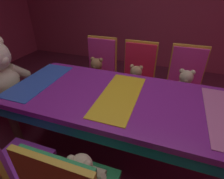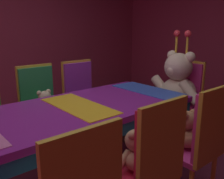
{
  "view_description": "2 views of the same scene",
  "coord_description": "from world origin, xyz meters",
  "px_view_note": "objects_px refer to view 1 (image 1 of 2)",
  "views": [
    {
      "loc": [
        -1.26,
        -0.37,
        1.59
      ],
      "look_at": [
        -0.1,
        0.03,
        0.86
      ],
      "focal_mm": 28.52,
      "sensor_mm": 36.0,
      "label": 1
    },
    {
      "loc": [
        1.74,
        -1.11,
        1.4
      ],
      "look_at": [
        -0.05,
        0.41,
        0.81
      ],
      "focal_mm": 40.87,
      "sensor_mm": 36.0,
      "label": 2
    }
  ],
  "objects_px": {
    "teddy_right_0": "(185,84)",
    "chair_right_0": "(185,78)",
    "chair_right_2": "(101,66)",
    "banquet_table": "(119,104)",
    "king_teddy_bear": "(0,73)",
    "teddy_left_1": "(83,174)",
    "teddy_right_1": "(135,78)",
    "chair_right_1": "(138,73)",
    "teddy_right_2": "(97,71)"
  },
  "relations": [
    {
      "from": "teddy_right_2",
      "to": "king_teddy_bear",
      "type": "height_order",
      "value": "king_teddy_bear"
    },
    {
      "from": "chair_right_0",
      "to": "teddy_right_1",
      "type": "bearing_deg",
      "value": -73.05
    },
    {
      "from": "teddy_right_0",
      "to": "chair_right_1",
      "type": "bearing_deg",
      "value": -101.45
    },
    {
      "from": "banquet_table",
      "to": "chair_right_1",
      "type": "relative_size",
      "value": 2.05
    },
    {
      "from": "teddy_right_1",
      "to": "teddy_right_2",
      "type": "relative_size",
      "value": 0.94
    },
    {
      "from": "banquet_table",
      "to": "teddy_left_1",
      "type": "xyz_separation_m",
      "value": [
        -0.68,
        0.02,
        -0.07
      ]
    },
    {
      "from": "teddy_right_2",
      "to": "teddy_right_1",
      "type": "bearing_deg",
      "value": 86.97
    },
    {
      "from": "banquet_table",
      "to": "teddy_right_1",
      "type": "height_order",
      "value": "teddy_right_1"
    },
    {
      "from": "banquet_table",
      "to": "teddy_right_1",
      "type": "xyz_separation_m",
      "value": [
        0.67,
        0.0,
        -0.07
      ]
    },
    {
      "from": "teddy_right_0",
      "to": "chair_right_0",
      "type": "bearing_deg",
      "value": -180.0
    },
    {
      "from": "teddy_right_0",
      "to": "chair_right_2",
      "type": "relative_size",
      "value": 0.33
    },
    {
      "from": "banquet_table",
      "to": "chair_right_0",
      "type": "distance_m",
      "value": 1.02
    },
    {
      "from": "teddy_right_0",
      "to": "king_teddy_bear",
      "type": "relative_size",
      "value": 0.37
    },
    {
      "from": "chair_right_0",
      "to": "teddy_right_1",
      "type": "xyz_separation_m",
      "value": [
        -0.17,
        0.57,
        -0.01
      ]
    },
    {
      "from": "teddy_right_1",
      "to": "teddy_left_1",
      "type": "bearing_deg",
      "value": -0.74
    },
    {
      "from": "king_teddy_bear",
      "to": "chair_right_2",
      "type": "bearing_deg",
      "value": 44.98
    },
    {
      "from": "teddy_left_1",
      "to": "king_teddy_bear",
      "type": "xyz_separation_m",
      "value": [
        0.68,
        1.35,
        0.16
      ]
    },
    {
      "from": "banquet_table",
      "to": "teddy_left_1",
      "type": "bearing_deg",
      "value": 178.19
    },
    {
      "from": "teddy_right_1",
      "to": "chair_right_2",
      "type": "relative_size",
      "value": 0.31
    },
    {
      "from": "teddy_left_1",
      "to": "chair_right_2",
      "type": "bearing_deg",
      "value": 18.57
    },
    {
      "from": "teddy_right_0",
      "to": "king_teddy_bear",
      "type": "xyz_separation_m",
      "value": [
        -0.7,
        1.94,
        0.15
      ]
    },
    {
      "from": "chair_right_1",
      "to": "chair_right_2",
      "type": "relative_size",
      "value": 1.0
    },
    {
      "from": "teddy_left_1",
      "to": "chair_right_0",
      "type": "bearing_deg",
      "value": -21.12
    },
    {
      "from": "teddy_right_2",
      "to": "king_teddy_bear",
      "type": "bearing_deg",
      "value": -50.43
    },
    {
      "from": "teddy_right_1",
      "to": "king_teddy_bear",
      "type": "bearing_deg",
      "value": -64.05
    },
    {
      "from": "chair_right_1",
      "to": "teddy_right_0",
      "type": "bearing_deg",
      "value": 78.55
    },
    {
      "from": "teddy_right_1",
      "to": "teddy_right_2",
      "type": "distance_m",
      "value": 0.53
    },
    {
      "from": "chair_right_1",
      "to": "teddy_right_1",
      "type": "bearing_deg",
      "value": -0.0
    },
    {
      "from": "teddy_right_1",
      "to": "king_teddy_bear",
      "type": "relative_size",
      "value": 0.35
    },
    {
      "from": "teddy_left_1",
      "to": "teddy_right_2",
      "type": "height_order",
      "value": "teddy_right_2"
    },
    {
      "from": "chair_right_0",
      "to": "teddy_right_0",
      "type": "xyz_separation_m",
      "value": [
        -0.15,
        -0.0,
        -0.01
      ]
    },
    {
      "from": "teddy_left_1",
      "to": "teddy_right_1",
      "type": "bearing_deg",
      "value": -0.74
    },
    {
      "from": "chair_right_1",
      "to": "chair_right_2",
      "type": "height_order",
      "value": "same"
    },
    {
      "from": "teddy_right_0",
      "to": "teddy_right_2",
      "type": "bearing_deg",
      "value": -89.97
    },
    {
      "from": "teddy_left_1",
      "to": "chair_right_2",
      "type": "distance_m",
      "value": 1.61
    },
    {
      "from": "teddy_right_0",
      "to": "chair_right_1",
      "type": "distance_m",
      "value": 0.58
    },
    {
      "from": "teddy_left_1",
      "to": "teddy_right_0",
      "type": "bearing_deg",
      "value": -23.13
    },
    {
      "from": "teddy_right_2",
      "to": "teddy_left_1",
      "type": "bearing_deg",
      "value": 20.38
    },
    {
      "from": "teddy_left_1",
      "to": "teddy_right_0",
      "type": "distance_m",
      "value": 1.5
    },
    {
      "from": "teddy_right_0",
      "to": "chair_right_1",
      "type": "height_order",
      "value": "chair_right_1"
    },
    {
      "from": "teddy_right_1",
      "to": "chair_right_2",
      "type": "bearing_deg",
      "value": -108.15
    },
    {
      "from": "chair_right_1",
      "to": "chair_right_2",
      "type": "bearing_deg",
      "value": -93.17
    },
    {
      "from": "chair_right_1",
      "to": "chair_right_2",
      "type": "xyz_separation_m",
      "value": [
        0.03,
        0.53,
        0.0
      ]
    },
    {
      "from": "teddy_right_0",
      "to": "chair_right_1",
      "type": "relative_size",
      "value": 0.33
    },
    {
      "from": "teddy_right_2",
      "to": "chair_right_1",
      "type": "bearing_deg",
      "value": 102.38
    },
    {
      "from": "chair_right_1",
      "to": "teddy_left_1",
      "type": "bearing_deg",
      "value": -0.67
    },
    {
      "from": "banquet_table",
      "to": "king_teddy_bear",
      "type": "bearing_deg",
      "value": 90.0
    },
    {
      "from": "banquet_table",
      "to": "chair_right_2",
      "type": "xyz_separation_m",
      "value": [
        0.84,
        0.53,
        -0.05
      ]
    },
    {
      "from": "banquet_table",
      "to": "chair_right_2",
      "type": "height_order",
      "value": "chair_right_2"
    },
    {
      "from": "chair_right_2",
      "to": "banquet_table",
      "type": "bearing_deg",
      "value": 32.4
    }
  ]
}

